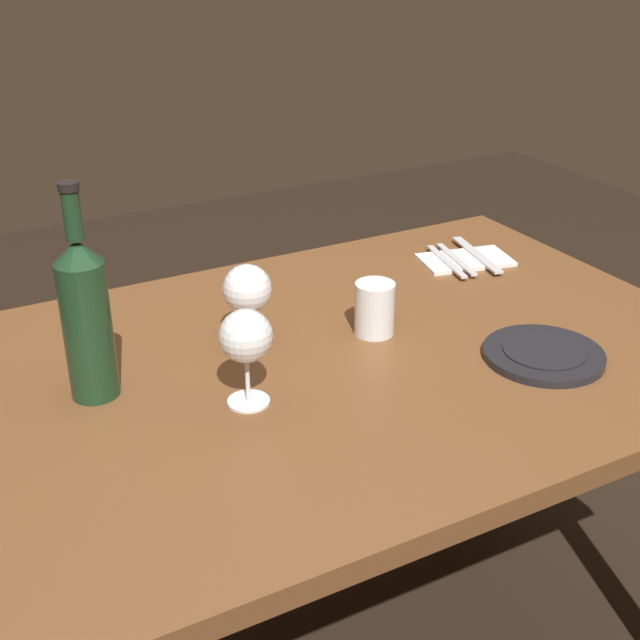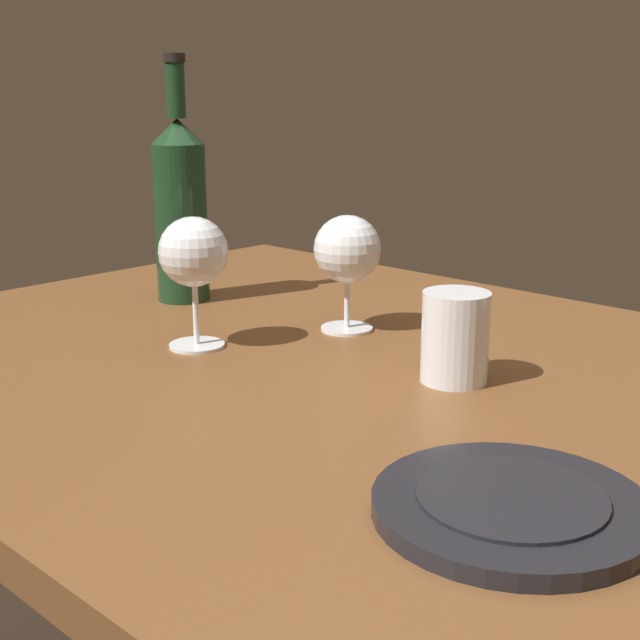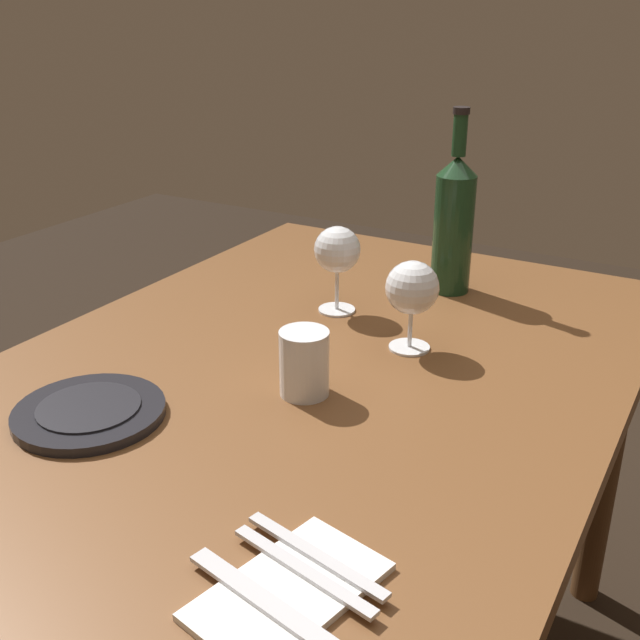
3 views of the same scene
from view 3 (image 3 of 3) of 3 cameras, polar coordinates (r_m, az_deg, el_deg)
dining_table at (r=1.22m, az=-0.65°, el=-7.13°), size 1.30×0.90×0.74m
wine_glass_left at (r=1.34m, az=1.30°, el=5.09°), size 0.08×0.08×0.16m
wine_glass_right at (r=1.20m, az=6.87°, el=2.26°), size 0.08×0.08×0.15m
wine_bottle at (r=1.45m, az=9.91°, el=7.22°), size 0.07×0.07×0.34m
water_tumbler at (r=1.08m, az=-1.17°, el=-3.48°), size 0.07×0.07×0.10m
dinner_plate at (r=1.08m, az=-16.78°, el=-6.56°), size 0.20×0.20×0.02m
folded_napkin at (r=0.77m, az=-2.32°, el=-19.49°), size 0.21×0.15×0.01m
fork_inner at (r=0.78m, az=-1.31°, el=-18.07°), size 0.05×0.18×0.00m
fork_outer at (r=0.80m, az=-0.34°, el=-17.05°), size 0.05×0.18×0.00m
table_knife at (r=0.75m, az=-3.63°, el=-20.46°), size 0.06×0.21×0.00m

